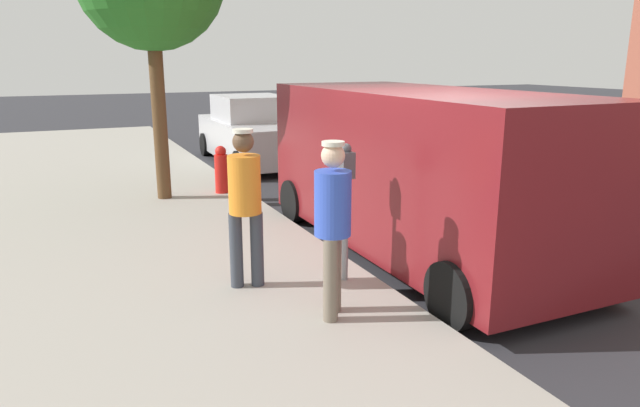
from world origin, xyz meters
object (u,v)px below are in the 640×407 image
at_px(pedestrian_in_blue, 333,219).
at_px(fire_hydrant, 221,170).
at_px(parked_sedan_behind, 254,133).
at_px(parked_van, 421,168).
at_px(pedestrian_in_orange, 245,198).
at_px(parking_meter_near, 346,189).

height_order(pedestrian_in_blue, fire_hydrant, pedestrian_in_blue).
relative_size(pedestrian_in_blue, fire_hydrant, 1.94).
bearing_deg(parked_sedan_behind, fire_hydrant, 63.14).
bearing_deg(parked_van, pedestrian_in_orange, 11.78).
height_order(parking_meter_near, pedestrian_in_orange, pedestrian_in_orange).
height_order(pedestrian_in_orange, fire_hydrant, pedestrian_in_orange).
bearing_deg(parking_meter_near, parked_van, -151.90).
bearing_deg(fire_hydrant, pedestrian_in_blue, 85.59).
bearing_deg(pedestrian_in_blue, parked_van, -142.08).
xyz_separation_m(pedestrian_in_blue, fire_hydrant, (-0.43, -5.54, -0.54)).
distance_m(parked_van, fire_hydrant, 4.31).
bearing_deg(parked_van, parking_meter_near, 28.10).
bearing_deg(pedestrian_in_orange, pedestrian_in_blue, 115.82).
xyz_separation_m(parking_meter_near, parked_van, (-1.50, -0.80, -0.03)).
height_order(parking_meter_near, parked_van, parked_van).
xyz_separation_m(pedestrian_in_blue, parked_van, (-2.03, -1.58, 0.05)).
height_order(pedestrian_in_blue, parked_van, parked_van).
relative_size(pedestrian_in_blue, pedestrian_in_orange, 0.99).
bearing_deg(pedestrian_in_blue, parking_meter_near, -124.11).
xyz_separation_m(parked_van, parked_sedan_behind, (-0.19, -7.50, -0.41)).
xyz_separation_m(parking_meter_near, pedestrian_in_orange, (1.03, -0.27, -0.06)).
height_order(parked_sedan_behind, fire_hydrant, parked_sedan_behind).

